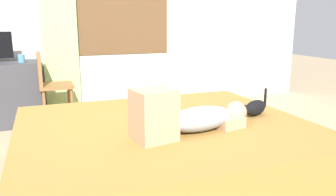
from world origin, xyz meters
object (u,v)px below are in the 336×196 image
bed (165,151)px  cup (21,58)px  person_lying (189,117)px  chair_by_desk (50,82)px  cat (254,108)px  desk (2,94)px

bed → cup: (-1.07, 1.90, 0.57)m
person_lying → chair_by_desk: chair_by_desk is taller
cat → cup: bearing=133.1°
cup → chair_by_desk: chair_by_desk is taller
cup → person_lying: bearing=-61.8°
cat → cup: cup is taller
desk → chair_by_desk: chair_by_desk is taller
person_lying → cat: 0.71m
bed → cup: 2.25m
cat → desk: desk is taller
person_lying → cat: person_lying is taller
person_lying → bed: bearing=108.5°
bed → cup: bearing=119.4°
bed → person_lying: (0.09, -0.26, 0.34)m
bed → chair_by_desk: (-0.78, 1.80, 0.29)m
cup → bed: bearing=-60.6°
bed → cat: size_ratio=6.67×
desk → chair_by_desk: bearing=-18.1°
chair_by_desk → cat: bearing=-50.2°
desk → chair_by_desk: size_ratio=1.05×
cup → desk: bearing=162.6°
bed → cat: bearing=-4.4°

